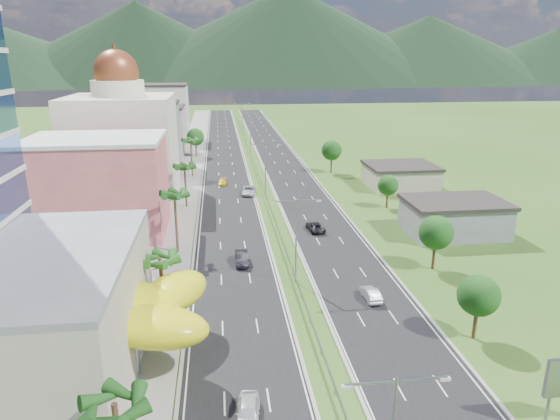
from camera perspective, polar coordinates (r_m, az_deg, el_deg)
name	(u,v)px	position (r m, az deg, el deg)	size (l,w,h in m)	color
ground	(310,323)	(55.08, 3.42, -12.74)	(500.00, 500.00, 0.00)	#2D5119
road_left	(225,159)	(139.61, -6.31, 5.79)	(11.00, 260.00, 0.04)	black
road_right	(279,158)	(140.57, -0.16, 5.97)	(11.00, 260.00, 0.04)	black
sidewalk_left	(190,160)	(139.82, -10.22, 5.65)	(7.00, 260.00, 0.12)	gray
median_guardrail	(257,171)	(122.19, -2.64, 4.52)	(0.10, 216.06, 0.76)	gray
streetlight_median_b	(296,233)	(61.20, 1.85, -2.59)	(6.04, 0.25, 11.00)	gray
streetlight_median_c	(265,165)	(99.47, -1.69, 5.20)	(6.04, 0.25, 11.00)	gray
streetlight_median_d	(250,132)	(143.66, -3.41, 8.91)	(6.04, 0.25, 11.00)	gray
streetlight_median_e	(242,114)	(188.23, -4.33, 10.87)	(6.04, 0.25, 11.00)	gray
lime_canopy	(105,310)	(49.65, -19.34, -10.79)	(18.00, 15.00, 7.40)	yellow
pink_shophouse	(99,188)	(83.55, -19.97, 2.34)	(20.00, 15.00, 15.00)	#C65160
domed_building	(123,140)	(104.87, -17.54, 7.59)	(20.00, 20.00, 28.70)	beige
midrise_grey	(146,137)	(129.61, -15.08, 8.01)	(16.00, 15.00, 16.00)	slate
midrise_beige	(156,131)	(151.41, -13.96, 8.77)	(16.00, 15.00, 13.00)	#B0A491
midrise_white	(164,113)	(173.79, -13.17, 10.69)	(16.00, 15.00, 18.00)	silver
shed_near	(454,219)	(84.62, 19.28, -0.94)	(15.00, 10.00, 5.00)	slate
shed_far	(400,177)	(111.98, 13.58, 3.70)	(14.00, 12.00, 4.40)	#B0A491
palm_tree_a	(115,411)	(32.25, -18.35, -20.94)	(3.60, 3.60, 9.10)	#47301C
palm_tree_b	(160,262)	(53.37, -13.53, -5.79)	(3.60, 3.60, 8.10)	#47301C
palm_tree_c	(174,197)	(71.73, -11.97, 1.50)	(3.60, 3.60, 9.60)	#47301C
palm_tree_d	(185,168)	(94.23, -10.86, 4.71)	(3.60, 3.60, 8.60)	#47301C
palm_tree_e	(191,142)	(118.61, -10.17, 7.67)	(3.60, 3.60, 9.40)	#47301C
leafy_tree_lfar	(195,137)	(143.70, -9.64, 8.23)	(4.90, 4.90, 8.05)	#47301C
leafy_tree_ra	(479,296)	(53.81, 21.76, -9.07)	(4.20, 4.20, 6.90)	#47301C
leafy_tree_rb	(436,233)	(68.91, 17.40, -2.48)	(4.55, 4.55, 7.47)	#47301C
leafy_tree_rc	(388,185)	(95.09, 12.24, 2.77)	(3.85, 3.85, 6.33)	#47301C
leafy_tree_rd	(332,150)	(121.93, 5.92, 6.80)	(4.90, 4.90, 8.05)	#47301C
mountain_ridge	(288,85)	(502.39, 0.90, 14.11)	(860.00, 140.00, 90.00)	black
car_white_near_left	(248,412)	(42.22, -3.65, -22.01)	(1.83, 4.55, 1.55)	silver
car_dark_left	(242,258)	(69.11, -4.42, -5.50)	(1.71, 4.89, 1.61)	black
car_silver_mid_left	(249,190)	(103.23, -3.57, 2.24)	(2.64, 5.73, 1.59)	#B8BCC1
car_yellow_far_left	(223,182)	(111.67, -6.57, 3.22)	(1.71, 4.20, 1.22)	yellow
car_silver_right	(371,294)	(60.31, 10.32, -9.40)	(1.49, 4.27, 1.41)	#A5A8AD
car_dark_far_right	(315,227)	(81.80, 4.05, -1.91)	(2.29, 4.96, 1.38)	black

